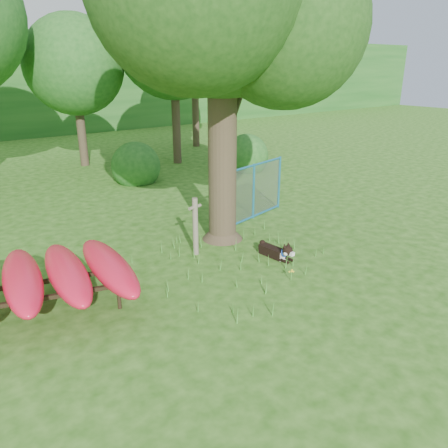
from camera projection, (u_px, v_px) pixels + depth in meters
ground at (253, 291)px, 8.49m from camera, size 80.00×80.00×0.00m
wooden_post at (195, 225)px, 9.91m from camera, size 0.37×0.16×1.36m
kayak_rack at (45, 276)px, 7.52m from camera, size 3.10×3.34×0.94m
husky_dog at (277, 251)px, 9.89m from camera, size 0.32×1.05×0.46m
fence_section at (254, 191)px, 12.26m from camera, size 2.64×0.69×2.63m
wildflower_clump at (292, 272)px, 8.85m from camera, size 0.11×0.09×0.24m
bg_tree_c at (74, 65)px, 17.66m from camera, size 4.00×4.00×6.12m
bg_tree_d at (173, 40)px, 17.81m from camera, size 4.80×4.80×7.50m
bg_tree_e at (194, 41)px, 21.70m from camera, size 4.60×4.60×7.55m
shrub_right at (246, 170)px, 18.16m from camera, size 1.80×1.80×1.80m
shrub_mid at (137, 182)px, 16.36m from camera, size 1.80×1.80×1.80m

